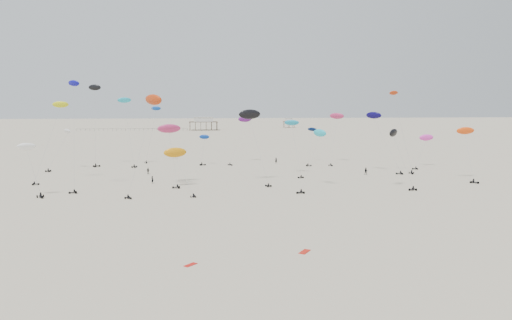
{
  "coord_description": "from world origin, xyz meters",
  "views": [
    {
      "loc": [
        -12.61,
        -24.11,
        19.82
      ],
      "look_at": [
        0.0,
        88.0,
        7.0
      ],
      "focal_mm": 35.0,
      "sensor_mm": 36.0,
      "label": 1
    }
  ],
  "objects": [
    {
      "name": "rig_1",
      "position": [
        -54.07,
        130.4,
        7.62
      ],
      "size": [
        6.65,
        10.56,
        13.16
      ],
      "rotation": [
        0.0,
        0.0,
        5.94
      ],
      "color": "black",
      "rests_on": "ground"
    },
    {
      "name": "spectator_0",
      "position": [
        -24.56,
        100.77,
        0.0
      ],
      "size": [
        0.96,
        0.95,
        2.21
      ],
      "primitive_type": "imported",
      "rotation": [
        0.0,
        0.0,
        2.4
      ],
      "color": "black",
      "rests_on": "ground"
    },
    {
      "name": "pavilion_small",
      "position": [
        60.0,
        380.0,
        3.49
      ],
      "size": [
        9.0,
        7.0,
        8.0
      ],
      "color": "brown",
      "rests_on": "ground"
    },
    {
      "name": "rig_16",
      "position": [
        -35.64,
        138.02,
        15.86
      ],
      "size": [
        7.14,
        10.21,
        22.07
      ],
      "rotation": [
        0.0,
        0.0,
        5.69
      ],
      "color": "black",
      "rests_on": "ground"
    },
    {
      "name": "rig_20",
      "position": [
        24.35,
        139.5,
        7.38
      ],
      "size": [
        7.05,
        16.67,
        17.89
      ],
      "rotation": [
        0.0,
        0.0,
        4.63
      ],
      "color": "black",
      "rests_on": "ground"
    },
    {
      "name": "rig_9",
      "position": [
        14.12,
        89.7,
        9.73
      ],
      "size": [
        9.24,
        12.39,
        16.03
      ],
      "rotation": [
        0.0,
        0.0,
        1.95
      ],
      "color": "black",
      "rests_on": "ground"
    },
    {
      "name": "rig_17",
      "position": [
        57.27,
        124.56,
        7.81
      ],
      "size": [
        9.71,
        8.51,
        12.16
      ],
      "rotation": [
        0.0,
        0.0,
        1.54
      ],
      "color": "black",
      "rests_on": "ground"
    },
    {
      "name": "rig_8",
      "position": [
        0.15,
        100.06,
        15.66
      ],
      "size": [
        7.52,
        10.97,
        19.1
      ],
      "rotation": [
        0.0,
        0.0,
        0.61
      ],
      "color": "black",
      "rests_on": "ground"
    },
    {
      "name": "spectator_3",
      "position": [
        12.43,
        138.91,
        0.0
      ],
      "size": [
        0.83,
        0.59,
        2.23
      ],
      "primitive_type": "imported",
      "rotation": [
        0.0,
        0.0,
        3.18
      ],
      "color": "black",
      "rests_on": "ground"
    },
    {
      "name": "rig_19",
      "position": [
        -41.28,
        94.04,
        16.74
      ],
      "size": [
        3.88,
        10.81,
        25.43
      ],
      "rotation": [
        0.0,
        0.0,
        1.81
      ],
      "color": "black",
      "rests_on": "ground"
    },
    {
      "name": "rig_12",
      "position": [
        38.7,
        114.67,
        13.04
      ],
      "size": [
        8.9,
        10.16,
        18.1
      ],
      "rotation": [
        0.0,
        0.0,
        1.44
      ],
      "color": "black",
      "rests_on": "ground"
    },
    {
      "name": "pavilion_main",
      "position": [
        -10.0,
        350.0,
        4.22
      ],
      "size": [
        21.0,
        13.0,
        9.8
      ],
      "color": "brown",
      "rests_on": "ground"
    },
    {
      "name": "pier_fence",
      "position": [
        -62.0,
        350.0,
        0.77
      ],
      "size": [
        80.2,
        0.2,
        1.5
      ],
      "color": "black",
      "rests_on": "ground"
    },
    {
      "name": "rig_4",
      "position": [
        1.88,
        143.49,
        12.79
      ],
      "size": [
        9.03,
        11.87,
        17.28
      ],
      "rotation": [
        0.0,
        0.0,
        3.87
      ],
      "color": "black",
      "rests_on": "ground"
    },
    {
      "name": "rig_21",
      "position": [
        44.68,
        111.6,
        11.21
      ],
      "size": [
        6.9,
        6.94,
        23.6
      ],
      "rotation": [
        0.0,
        0.0,
        2.89
      ],
      "color": "black",
      "rests_on": "ground"
    },
    {
      "name": "rig_3",
      "position": [
        -28.35,
        147.2,
        12.65
      ],
      "size": [
        5.64,
        7.01,
        19.0
      ],
      "rotation": [
        0.0,
        0.0,
        3.27
      ],
      "color": "black",
      "rests_on": "ground"
    },
    {
      "name": "rig_7",
      "position": [
        -49.23,
        107.9,
        15.41
      ],
      "size": [
        7.55,
        9.97,
        21.09
      ],
      "rotation": [
        0.0,
        0.0,
        4.87
      ],
      "color": "black",
      "rests_on": "ground"
    },
    {
      "name": "ground_plane",
      "position": [
        0.0,
        200.0,
        0.0
      ],
      "size": [
        900.0,
        900.0,
        0.0
      ],
      "primitive_type": "plane",
      "color": "#C2B59A"
    },
    {
      "name": "rig_6",
      "position": [
        32.82,
        139.2,
        13.97
      ],
      "size": [
        8.01,
        13.91,
        18.36
      ],
      "rotation": [
        0.0,
        0.0,
        3.43
      ],
      "color": "black",
      "rests_on": "ground"
    },
    {
      "name": "rig_5",
      "position": [
        -45.43,
        138.55,
        17.05
      ],
      "size": [
        4.49,
        7.17,
        25.89
      ],
      "rotation": [
        0.0,
        0.0,
        5.25
      ],
      "color": "black",
      "rests_on": "ground"
    },
    {
      "name": "grounded_kite_b",
      "position": [
        -13.98,
        36.01,
        0.0
      ],
      "size": [
        1.73,
        1.8,
        0.07
      ],
      "primitive_type": "cube",
      "rotation": [
        0.0,
        0.0,
        0.83
      ],
      "color": "red",
      "rests_on": "ground"
    },
    {
      "name": "rig_0",
      "position": [
        -47.95,
        84.95,
        6.75
      ],
      "size": [
        6.24,
        4.36,
        11.73
      ],
      "rotation": [
        0.0,
        0.0,
        3.67
      ],
      "color": "black",
      "rests_on": "ground"
    },
    {
      "name": "spectator_1",
      "position": [
        33.41,
        109.61,
        0.0
      ],
      "size": [
        1.29,
        1.01,
        2.32
      ],
      "primitive_type": "imported",
      "rotation": [
        0.0,
        0.0,
        5.93
      ],
      "color": "black",
      "rests_on": "ground"
    },
    {
      "name": "rig_14",
      "position": [
        -23.57,
        92.36,
        18.95
      ],
      "size": [
        8.18,
        16.7,
        23.64
      ],
      "rotation": [
        0.0,
        0.0,
        3.9
      ],
      "color": "black",
      "rests_on": "ground"
    },
    {
      "name": "spectator_2",
      "position": [
        -27.36,
        117.84,
        0.0
      ],
      "size": [
        1.37,
        1.22,
        2.05
      ],
      "primitive_type": "imported",
      "rotation": [
        0.0,
        0.0,
        5.69
      ],
      "color": "black",
      "rests_on": "ground"
    },
    {
      "name": "rig_10",
      "position": [
        33.23,
        87.12,
        9.87
      ],
      "size": [
        6.29,
        7.62,
        14.05
      ],
      "rotation": [
        0.0,
        0.0,
        1.89
      ],
      "color": "black",
      "rests_on": "ground"
    },
    {
      "name": "rig_11",
      "position": [
        -11.56,
        136.8,
        5.56
      ],
      "size": [
        3.59,
        3.82,
        9.89
      ],
      "rotation": [
        0.0,
        0.0,
        4.94
      ],
      "color": "black",
      "rests_on": "ground"
    },
    {
      "name": "rig_13",
      "position": [
        -19.96,
        99.15,
        12.24
      ],
      "size": [
        6.19,
        9.9,
        15.52
      ],
      "rotation": [
        0.0,
        0.0,
        1.58
      ],
      "color": "black",
      "rests_on": "ground"
    },
    {
      "name": "rig_2",
      "position": [
        13.12,
        112.09,
        11.91
      ],
      "size": [
        4.5,
        10.6,
        16.1
      ],
      "rotation": [
        0.0,
        0.0,
        1.97
      ],
      "color": "black",
      "rests_on": "ground"
    },
    {
      "name": "rig_18",
      "position": [
        56.26,
        97.65,
        9.64
      ],
      "size": [
        4.95,
        10.22,
        14.37
      ],
      "rotation": [
        0.0,
        0.0,
        3.71
      ],
      "color": "black",
      "rests_on": "ground"
    },
    {
      "name": "grounded_kite_a",
      "position": [
        1.16,
        39.8,
        0.0
      ],
      "size": [
        1.99,
        2.32,
        0.08
      ],
      "primitive_type": "cube",
      "rotation": [
        0.0,
        0.0,
        0.97
      ],
      "color": "red",
      "rests_on": "ground"
    },
    {
      "name": "rig_15",
      "position": [
        -18.14,
        93.43,
        7.54
      ],
      "size": [
        8.04,
        16.35,
        15.93
      ],
      "rotation": [
        0.0,
        0.0,
        -0.19
      ],
      "color": "black",
      "rests_on": "ground"
    }
  ]
}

